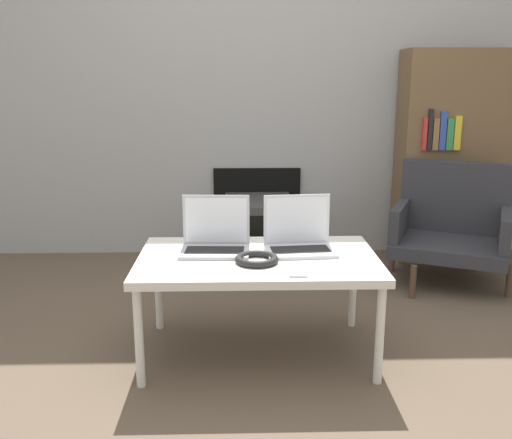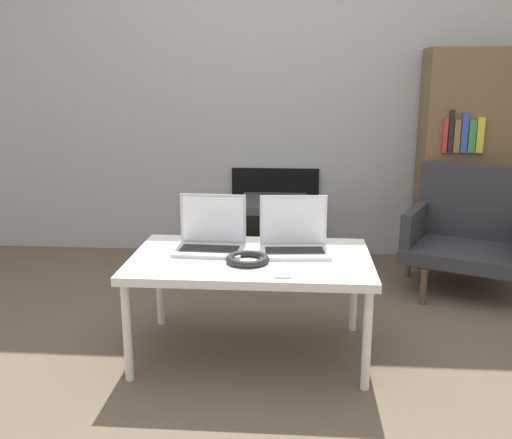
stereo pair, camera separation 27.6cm
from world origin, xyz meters
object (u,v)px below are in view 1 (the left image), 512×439
Objects in this scene: tv at (258,232)px; armchair at (452,222)px; phone at (297,271)px; laptop_right at (299,238)px; headphones at (257,259)px; laptop_left at (215,238)px.

armchair is at bearing -15.84° from tv.
tv is at bearing 94.16° from phone.
phone is (-0.04, -0.29, -0.05)m from laptop_right.
headphones is 0.36× the size of tv.
laptop_right is 1.35m from armchair.
phone is 0.18× the size of armchair.
laptop_left is 0.45m from phone.
headphones reaches higher than phone.
laptop_right is 1.24m from tv.
armchair reaches higher than laptop_right.
armchair is at bearing 34.07° from laptop_left.
tv is at bearing 87.94° from headphones.
laptop_right reaches higher than phone.
laptop_right is at bearing 2.43° from laptop_left.
armchair reaches higher than headphones.
headphones is (-0.19, -0.17, -0.04)m from laptop_right.
laptop_left is at bearing -100.90° from tv.
laptop_right reaches higher than headphones.
headphones is at bearing -40.63° from laptop_left.
armchair is (1.40, 0.86, -0.16)m from laptop_left.
tv is (-0.11, 1.49, -0.24)m from phone.
tv is at bearing 92.02° from laptop_right.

